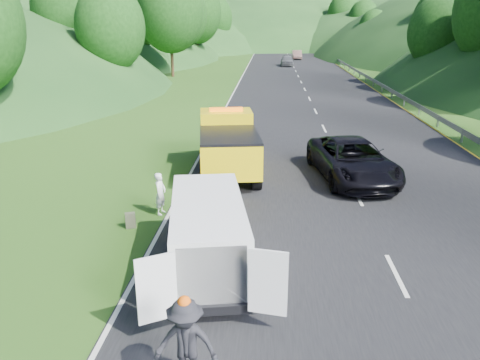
# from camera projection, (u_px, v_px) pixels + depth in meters

# --- Properties ---
(ground) EXTENTS (320.00, 320.00, 0.00)m
(ground) POSITION_uv_depth(u_px,v_px,m) (282.00, 239.00, 14.49)
(ground) COLOR #38661E
(ground) RESTS_ON ground
(road_surface) EXTENTS (14.00, 200.00, 0.02)m
(road_surface) POSITION_uv_depth(u_px,v_px,m) (301.00, 82.00, 52.11)
(road_surface) COLOR black
(road_surface) RESTS_ON ground
(guardrail) EXTENTS (0.06, 140.00, 1.52)m
(guardrail) POSITION_uv_depth(u_px,v_px,m) (350.00, 71.00, 63.49)
(guardrail) COLOR gray
(guardrail) RESTS_ON ground
(tree_line_left) EXTENTS (14.00, 140.00, 14.00)m
(tree_line_left) POSITION_uv_depth(u_px,v_px,m) (151.00, 65.00, 72.34)
(tree_line_left) COLOR #23591A
(tree_line_left) RESTS_ON ground
(tree_line_right) EXTENTS (14.00, 140.00, 14.00)m
(tree_line_right) POSITION_uv_depth(u_px,v_px,m) (428.00, 67.00, 69.82)
(tree_line_right) COLOR #23591A
(tree_line_right) RESTS_ON ground
(hills_backdrop) EXTENTS (201.00, 288.60, 44.00)m
(hills_backdrop) POSITION_uv_depth(u_px,v_px,m) (294.00, 44.00, 141.40)
(hills_backdrop) COLOR #2D5B23
(hills_backdrop) RESTS_ON ground
(tow_truck) EXTENTS (3.18, 6.59, 2.72)m
(tow_truck) POSITION_uv_depth(u_px,v_px,m) (228.00, 144.00, 20.43)
(tow_truck) COLOR black
(tow_truck) RESTS_ON ground
(white_van) EXTENTS (3.35, 6.01, 2.02)m
(white_van) POSITION_uv_depth(u_px,v_px,m) (208.00, 231.00, 12.38)
(white_van) COLOR black
(white_van) RESTS_ON ground
(woman) EXTENTS (0.49, 0.61, 1.49)m
(woman) POSITION_uv_depth(u_px,v_px,m) (162.00, 214.00, 16.39)
(woman) COLOR white
(woman) RESTS_ON ground
(child) EXTENTS (0.58, 0.54, 0.96)m
(child) POSITION_uv_depth(u_px,v_px,m) (185.00, 245.00, 14.13)
(child) COLOR tan
(child) RESTS_ON ground
(suitcase) EXTENTS (0.37, 0.28, 0.52)m
(suitcase) POSITION_uv_depth(u_px,v_px,m) (130.00, 220.00, 15.22)
(suitcase) COLOR #4D4F3B
(suitcase) RESTS_ON ground
(passing_suv) EXTENTS (3.68, 6.37, 1.67)m
(passing_suv) POSITION_uv_depth(u_px,v_px,m) (351.00, 179.00, 20.05)
(passing_suv) COLOR black
(passing_suv) RESTS_ON ground
(dist_car_a) EXTENTS (1.84, 4.58, 1.56)m
(dist_car_a) POSITION_uv_depth(u_px,v_px,m) (287.00, 66.00, 71.17)
(dist_car_a) COLOR #4E5053
(dist_car_a) RESTS_ON ground
(dist_car_b) EXTENTS (1.63, 4.68, 1.54)m
(dist_car_b) POSITION_uv_depth(u_px,v_px,m) (297.00, 59.00, 84.06)
(dist_car_b) COLOR brown
(dist_car_b) RESTS_ON ground
(dist_car_c) EXTENTS (1.95, 4.80, 1.39)m
(dist_car_c) POSITION_uv_depth(u_px,v_px,m) (290.00, 52.00, 105.26)
(dist_car_c) COLOR #8D4660
(dist_car_c) RESTS_ON ground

